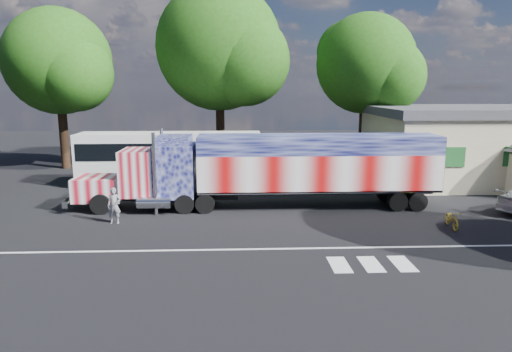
{
  "coord_description": "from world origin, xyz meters",
  "views": [
    {
      "loc": [
        -1.0,
        -20.78,
        6.52
      ],
      "look_at": [
        0.0,
        3.0,
        1.9
      ],
      "focal_mm": 32.0,
      "sensor_mm": 36.0,
      "label": 1
    }
  ],
  "objects_px": {
    "semi_truck": "(273,168)",
    "bicycle": "(452,219)",
    "woman": "(114,206)",
    "tree_nw_a": "(60,62)",
    "coach_bus": "(170,158)",
    "tree_n_mid": "(221,48)",
    "tree_ne_a": "(368,65)"
  },
  "relations": [
    {
      "from": "woman",
      "to": "tree_ne_a",
      "type": "xyz_separation_m",
      "value": [
        16.35,
        14.74,
        7.41
      ]
    },
    {
      "from": "coach_bus",
      "to": "tree_nw_a",
      "type": "relative_size",
      "value": 0.96
    },
    {
      "from": "semi_truck",
      "to": "coach_bus",
      "type": "distance_m",
      "value": 8.96
    },
    {
      "from": "tree_ne_a",
      "to": "tree_nw_a",
      "type": "height_order",
      "value": "tree_nw_a"
    },
    {
      "from": "bicycle",
      "to": "tree_n_mid",
      "type": "distance_m",
      "value": 22.7
    },
    {
      "from": "bicycle",
      "to": "tree_ne_a",
      "type": "distance_m",
      "value": 17.96
    },
    {
      "from": "coach_bus",
      "to": "bicycle",
      "type": "xyz_separation_m",
      "value": [
        14.64,
        -10.38,
        -1.41
      ]
    },
    {
      "from": "coach_bus",
      "to": "tree_ne_a",
      "type": "height_order",
      "value": "tree_ne_a"
    },
    {
      "from": "woman",
      "to": "tree_nw_a",
      "type": "height_order",
      "value": "tree_nw_a"
    },
    {
      "from": "coach_bus",
      "to": "bicycle",
      "type": "relative_size",
      "value": 7.53
    },
    {
      "from": "tree_nw_a",
      "to": "tree_n_mid",
      "type": "distance_m",
      "value": 12.79
    },
    {
      "from": "coach_bus",
      "to": "tree_n_mid",
      "type": "height_order",
      "value": "tree_n_mid"
    },
    {
      "from": "semi_truck",
      "to": "tree_nw_a",
      "type": "bearing_deg",
      "value": 140.49
    },
    {
      "from": "tree_ne_a",
      "to": "tree_n_mid",
      "type": "height_order",
      "value": "tree_n_mid"
    },
    {
      "from": "woman",
      "to": "tree_ne_a",
      "type": "relative_size",
      "value": 0.14
    },
    {
      "from": "bicycle",
      "to": "tree_n_mid",
      "type": "bearing_deg",
      "value": 128.84
    },
    {
      "from": "semi_truck",
      "to": "coach_bus",
      "type": "xyz_separation_m",
      "value": [
        -6.45,
        6.21,
        -0.37
      ]
    },
    {
      "from": "semi_truck",
      "to": "woman",
      "type": "relative_size",
      "value": 11.34
    },
    {
      "from": "bicycle",
      "to": "tree_n_mid",
      "type": "relative_size",
      "value": 0.11
    },
    {
      "from": "tree_nw_a",
      "to": "tree_ne_a",
      "type": "bearing_deg",
      "value": -2.61
    },
    {
      "from": "bicycle",
      "to": "coach_bus",
      "type": "bearing_deg",
      "value": 150.44
    },
    {
      "from": "tree_ne_a",
      "to": "semi_truck",
      "type": "bearing_deg",
      "value": -125.08
    },
    {
      "from": "coach_bus",
      "to": "tree_ne_a",
      "type": "bearing_deg",
      "value": 21.19
    },
    {
      "from": "semi_truck",
      "to": "bicycle",
      "type": "distance_m",
      "value": 9.36
    },
    {
      "from": "bicycle",
      "to": "tree_nw_a",
      "type": "relative_size",
      "value": 0.13
    },
    {
      "from": "coach_bus",
      "to": "semi_truck",
      "type": "bearing_deg",
      "value": -43.94
    },
    {
      "from": "woman",
      "to": "bicycle",
      "type": "distance_m",
      "value": 16.19
    },
    {
      "from": "woman",
      "to": "tree_n_mid",
      "type": "relative_size",
      "value": 0.12
    },
    {
      "from": "bicycle",
      "to": "tree_nw_a",
      "type": "bearing_deg",
      "value": 150.14
    },
    {
      "from": "woman",
      "to": "tree_n_mid",
      "type": "height_order",
      "value": "tree_n_mid"
    },
    {
      "from": "woman",
      "to": "tree_nw_a",
      "type": "xyz_separation_m",
      "value": [
        -7.93,
        15.84,
        7.6
      ]
    },
    {
      "from": "semi_truck",
      "to": "tree_nw_a",
      "type": "relative_size",
      "value": 1.58
    }
  ]
}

